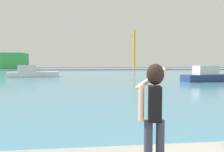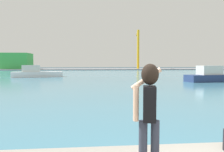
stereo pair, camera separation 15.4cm
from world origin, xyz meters
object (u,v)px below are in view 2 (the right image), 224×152
object	(u,v)px
person_photographer	(149,106)
port_crane	(138,45)
boat_moored_2	(214,76)
boat_moored	(36,73)
warehouse_left	(17,61)

from	to	relation	value
person_photographer	port_crane	size ratio (longest dim) A/B	0.10
boat_moored_2	port_crane	bearing A→B (deg)	77.23
boat_moored	port_crane	bearing A→B (deg)	48.09
boat_moored	warehouse_left	world-z (taller)	warehouse_left
person_photographer	boat_moored	xyz separation A→B (m)	(-10.99, 36.66, -0.94)
person_photographer	boat_moored_2	distance (m)	28.95
boat_moored_2	warehouse_left	world-z (taller)	warehouse_left
boat_moored	boat_moored_2	size ratio (longest dim) A/B	1.02
person_photographer	warehouse_left	xyz separation A→B (m)	(-32.39, 91.12, 1.95)
person_photographer	boat_moored	bearing A→B (deg)	29.93
warehouse_left	port_crane	bearing A→B (deg)	-1.01
boat_moored	port_crane	distance (m)	62.35
boat_moored_2	port_crane	xyz separation A→B (m)	(3.72, 65.87, 9.92)
warehouse_left	port_crane	distance (m)	52.23
person_photographer	warehouse_left	size ratio (longest dim) A/B	0.16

